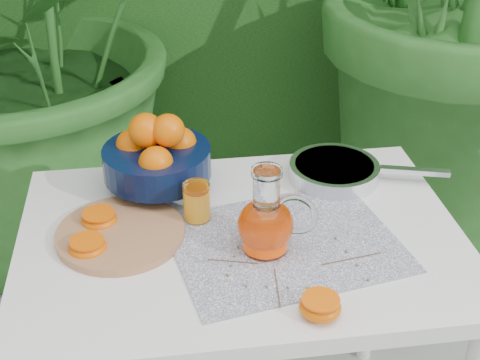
{
  "coord_description": "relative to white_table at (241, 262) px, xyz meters",
  "views": [
    {
      "loc": [
        -0.26,
        -1.16,
        1.63
      ],
      "look_at": [
        -0.08,
        0.07,
        0.88
      ],
      "focal_mm": 50.0,
      "sensor_mm": 36.0,
      "label": 1
    }
  ],
  "objects": [
    {
      "name": "potted_plant_left",
      "position": [
        -0.61,
        1.19,
        0.27
      ],
      "size": [
        2.51,
        2.51,
        1.87
      ],
      "primitive_type": "imported",
      "rotation": [
        0.0,
        0.0,
        0.47
      ],
      "color": "#275A1F",
      "rests_on": "ground"
    },
    {
      "name": "juice_pitcher",
      "position": [
        0.04,
        -0.07,
        0.15
      ],
      "size": [
        0.18,
        0.16,
        0.2
      ],
      "color": "white",
      "rests_on": "white_table"
    },
    {
      "name": "cutting_board",
      "position": [
        -0.27,
        0.03,
        0.09
      ],
      "size": [
        0.35,
        0.35,
        0.02
      ],
      "primitive_type": "cylinder",
      "rotation": [
        0.0,
        0.0,
        -0.25
      ],
      "color": "#A56B4A",
      "rests_on": "white_table"
    },
    {
      "name": "orange_halves",
      "position": [
        -0.18,
        -0.08,
        0.1
      ],
      "size": [
        0.56,
        0.46,
        0.04
      ],
      "color": "#EC6502",
      "rests_on": "white_table"
    },
    {
      "name": "white_table",
      "position": [
        0.0,
        0.0,
        0.0
      ],
      "size": [
        1.0,
        0.7,
        0.75
      ],
      "color": "white",
      "rests_on": "ground"
    },
    {
      "name": "fruit_bowl",
      "position": [
        -0.18,
        0.22,
        0.18
      ],
      "size": [
        0.27,
        0.27,
        0.21
      ],
      "color": "black",
      "rests_on": "white_table"
    },
    {
      "name": "thyme_sprigs",
      "position": [
        0.08,
        -0.15,
        0.09
      ],
      "size": [
        0.37,
        0.21,
        0.01
      ],
      "color": "#513A25",
      "rests_on": "white_table"
    },
    {
      "name": "juice_tumbler",
      "position": [
        -0.09,
        0.07,
        0.13
      ],
      "size": [
        0.08,
        0.08,
        0.09
      ],
      "color": "white",
      "rests_on": "white_table"
    },
    {
      "name": "placemat",
      "position": [
        0.09,
        -0.05,
        0.08
      ],
      "size": [
        0.55,
        0.46,
        0.0
      ],
      "primitive_type": "cube",
      "rotation": [
        0.0,
        0.0,
        0.19
      ],
      "color": "#0C1747",
      "rests_on": "white_table"
    },
    {
      "name": "saute_pan",
      "position": [
        0.27,
        0.21,
        0.1
      ],
      "size": [
        0.42,
        0.28,
        0.04
      ],
      "color": "silver",
      "rests_on": "white_table"
    }
  ]
}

